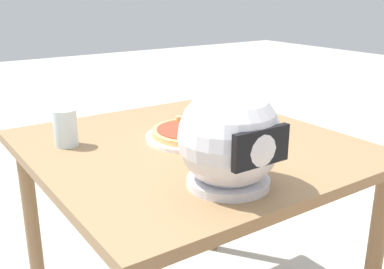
% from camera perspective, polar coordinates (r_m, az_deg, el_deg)
% --- Properties ---
extents(dining_table, '(0.91, 0.93, 0.72)m').
position_cam_1_polar(dining_table, '(1.39, -0.14, -4.63)').
color(dining_table, olive).
rests_on(dining_table, ground).
extents(pizza_plate, '(0.29, 0.29, 0.01)m').
position_cam_1_polar(pizza_plate, '(1.40, 0.14, -0.27)').
color(pizza_plate, white).
rests_on(pizza_plate, dining_table).
extents(pizza, '(0.26, 0.26, 0.05)m').
position_cam_1_polar(pizza, '(1.39, 0.16, 0.46)').
color(pizza, tan).
rests_on(pizza, pizza_plate).
extents(motorcycle_helmet, '(0.24, 0.24, 0.24)m').
position_cam_1_polar(motorcycle_helmet, '(1.03, 4.81, -0.66)').
color(motorcycle_helmet, silver).
rests_on(motorcycle_helmet, dining_table).
extents(drinking_glass, '(0.07, 0.07, 0.11)m').
position_cam_1_polar(drinking_glass, '(1.37, -15.82, 0.83)').
color(drinking_glass, silver).
rests_on(drinking_glass, dining_table).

